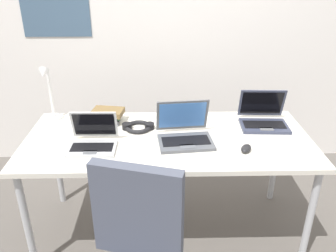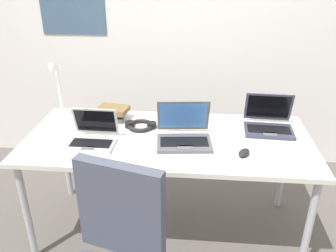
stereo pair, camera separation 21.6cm
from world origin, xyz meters
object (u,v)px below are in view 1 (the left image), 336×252
desk_lamp (49,94)px  computer_mouse (246,148)px  laptop_by_keyboard (263,119)px  book_stack (107,116)px  headphones (138,127)px  pill_bottle (79,128)px  laptop_front_left (185,134)px  laptop_front_right (93,141)px  cell_phone (174,123)px

desk_lamp → computer_mouse: (1.25, -0.46, -0.18)m
laptop_by_keyboard → computer_mouse: size_ratio=3.36×
book_stack → desk_lamp: bearing=175.3°
desk_lamp → headphones: size_ratio=1.87×
headphones → pill_bottle: pill_bottle is taller
computer_mouse → pill_bottle: (-1.03, 0.25, 0.02)m
pill_bottle → laptop_front_left: bearing=-8.9°
computer_mouse → pill_bottle: bearing=-165.1°
laptop_front_left → laptop_front_right: bearing=-172.3°
computer_mouse → headphones: (-0.65, 0.31, -0.00)m
desk_lamp → pill_bottle: bearing=-43.4°
headphones → desk_lamp: bearing=166.2°
desk_lamp → cell_phone: bearing=-4.6°
laptop_front_left → cell_phone: laptop_front_left is taller
headphones → cell_phone: bearing=18.7°
laptop_front_right → headphones: 0.36m
desk_lamp → pill_bottle: (0.23, -0.21, -0.16)m
cell_phone → headphones: size_ratio=0.64×
laptop_front_left → laptop_by_keyboard: 0.59m
laptop_by_keyboard → computer_mouse: bearing=-118.7°
headphones → laptop_by_keyboard: bearing=3.1°
computer_mouse → pill_bottle: pill_bottle is taller
desk_lamp → cell_phone: desk_lamp is taller
desk_lamp → headphones: 0.65m
desk_lamp → book_stack: bearing=-4.7°
laptop_by_keyboard → book_stack: (-1.07, 0.07, 0.00)m
laptop_front_left → laptop_by_keyboard: bearing=21.5°
computer_mouse → book_stack: size_ratio=0.41×
computer_mouse → headphones: bearing=-177.2°
laptop_by_keyboard → pill_bottle: bearing=-174.8°
desk_lamp → cell_phone: 0.87m
laptop_front_left → headphones: 0.34m
headphones → book_stack: bearing=152.2°
headphones → pill_bottle: (-0.38, -0.07, 0.03)m
laptop_by_keyboard → headphones: (-0.84, -0.05, -0.03)m
laptop_front_left → pill_bottle: size_ratio=4.51×
pill_bottle → book_stack: size_ratio=0.34×
pill_bottle → laptop_front_right: bearing=-55.7°
desk_lamp → laptop_by_keyboard: bearing=-4.1°
desk_lamp → computer_mouse: size_ratio=4.17×
cell_phone → book_stack: (-0.46, 0.04, 0.04)m
cell_phone → book_stack: bearing=162.1°
laptop_by_keyboard → pill_bottle: 1.23m
laptop_by_keyboard → cell_phone: size_ratio=2.37×
laptop_front_left → cell_phone: bearing=102.5°
cell_phone → computer_mouse: bearing=-57.2°
laptop_by_keyboard → laptop_front_left: bearing=-158.5°
cell_phone → pill_bottle: size_ratio=1.72×
laptop_by_keyboard → cell_phone: 0.61m
desk_lamp → pill_bottle: 0.35m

